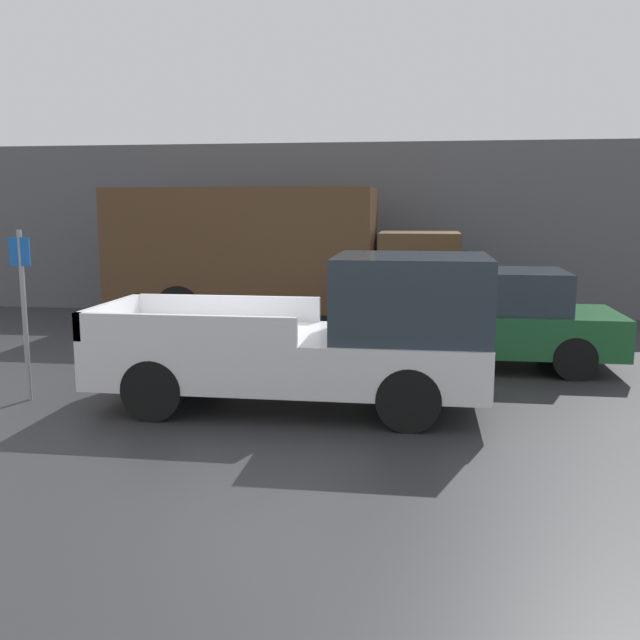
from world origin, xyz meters
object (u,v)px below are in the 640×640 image
car (482,317)px  delivery_truck (271,253)px  pickup_truck (328,337)px  parking_sign (24,306)px

car → delivery_truck: delivery_truck is taller
car → delivery_truck: size_ratio=0.60×
pickup_truck → delivery_truck: size_ratio=0.70×
pickup_truck → delivery_truck: bearing=108.8°
pickup_truck → parking_sign: 4.30m
car → delivery_truck: bearing=144.3°
parking_sign → car: bearing=26.2°
pickup_truck → car: (2.31, 2.98, -0.15)m
pickup_truck → delivery_truck: (-2.09, 6.15, 0.73)m
pickup_truck → car: bearing=52.3°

